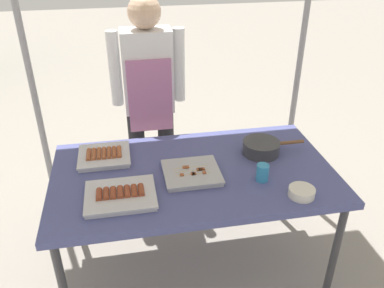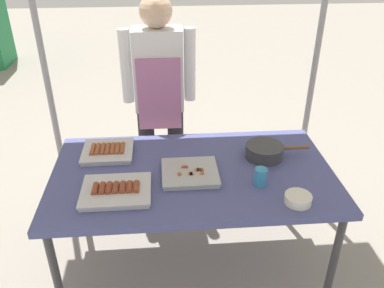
{
  "view_description": "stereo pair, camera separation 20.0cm",
  "coord_description": "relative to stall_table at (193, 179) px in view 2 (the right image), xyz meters",
  "views": [
    {
      "loc": [
        -0.36,
        -1.86,
        2.0
      ],
      "look_at": [
        0.0,
        0.05,
        0.9
      ],
      "focal_mm": 37.16,
      "sensor_mm": 36.0,
      "label": 1
    },
    {
      "loc": [
        -0.16,
        -1.89,
        2.0
      ],
      "look_at": [
        0.0,
        0.05,
        0.9
      ],
      "focal_mm": 37.16,
      "sensor_mm": 36.0,
      "label": 2
    }
  ],
  "objects": [
    {
      "name": "tray_pork_links",
      "position": [
        -0.42,
        -0.18,
        0.07
      ],
      "size": [
        0.36,
        0.29,
        0.05
      ],
      "color": "silver",
      "rests_on": "stall_table"
    },
    {
      "name": "tray_grilled_sausages",
      "position": [
        -0.5,
        0.23,
        0.07
      ],
      "size": [
        0.3,
        0.28,
        0.05
      ],
      "color": "silver",
      "rests_on": "stall_table"
    },
    {
      "name": "drink_cup_near_edge",
      "position": [
        0.35,
        -0.16,
        0.1
      ],
      "size": [
        0.07,
        0.07,
        0.1
      ],
      "primitive_type": "cylinder",
      "color": "#338CBF",
      "rests_on": "stall_table"
    },
    {
      "name": "ground_plane",
      "position": [
        0.0,
        0.0,
        -0.7
      ],
      "size": [
        18.0,
        18.0,
        0.0
      ],
      "primitive_type": "plane",
      "color": "gray"
    },
    {
      "name": "condiment_bowl",
      "position": [
        0.51,
        -0.33,
        0.08
      ],
      "size": [
        0.14,
        0.14,
        0.05
      ],
      "primitive_type": "cylinder",
      "color": "silver",
      "rests_on": "stall_table"
    },
    {
      "name": "tray_meat_skewers",
      "position": [
        -0.02,
        -0.04,
        0.07
      ],
      "size": [
        0.31,
        0.29,
        0.04
      ],
      "color": "#ADADB2",
      "rests_on": "stall_table"
    },
    {
      "name": "stall_table",
      "position": [
        0.0,
        0.0,
        0.0
      ],
      "size": [
        1.6,
        0.9,
        0.75
      ],
      "color": "#4C518C",
      "rests_on": "ground"
    },
    {
      "name": "cooking_wok",
      "position": [
        0.45,
        0.12,
        0.1
      ],
      "size": [
        0.39,
        0.23,
        0.08
      ],
      "color": "#38383A",
      "rests_on": "stall_table"
    },
    {
      "name": "vendor_woman",
      "position": [
        -0.18,
        0.77,
        0.25
      ],
      "size": [
        0.52,
        0.23,
        1.59
      ],
      "rotation": [
        0.0,
        0.0,
        3.14
      ],
      "color": "black",
      "rests_on": "ground"
    }
  ]
}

